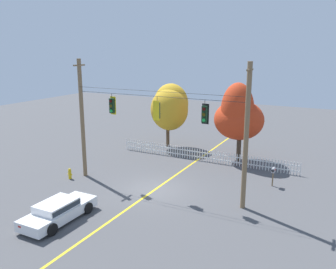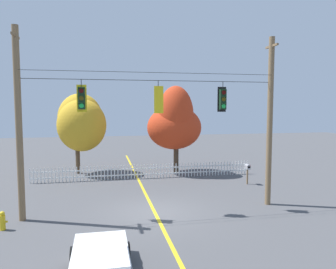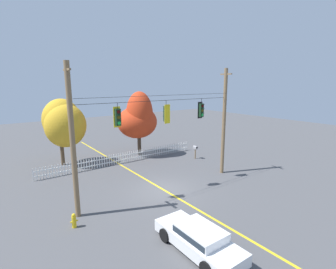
# 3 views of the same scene
# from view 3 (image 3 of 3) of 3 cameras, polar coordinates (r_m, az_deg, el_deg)

# --- Properties ---
(ground) EXTENTS (80.00, 80.00, 0.00)m
(ground) POSITION_cam_3_polar(r_m,az_deg,el_deg) (17.98, -0.94, -12.40)
(ground) COLOR #4C4C4F
(lane_centerline_stripe) EXTENTS (0.16, 36.00, 0.01)m
(lane_centerline_stripe) POSITION_cam_3_polar(r_m,az_deg,el_deg) (17.98, -0.94, -12.39)
(lane_centerline_stripe) COLOR gold
(lane_centerline_stripe) RESTS_ON ground
(signal_support_span) EXTENTS (12.04, 1.10, 8.41)m
(signal_support_span) POSITION_cam_3_polar(r_m,az_deg,el_deg) (16.70, -0.99, 1.14)
(signal_support_span) COLOR brown
(signal_support_span) RESTS_ON ground
(traffic_signal_southbound_primary) EXTENTS (0.43, 0.38, 1.44)m
(traffic_signal_southbound_primary) POSITION_cam_3_polar(r_m,az_deg,el_deg) (14.93, -11.26, 3.87)
(traffic_signal_southbound_primary) COLOR black
(traffic_signal_northbound_primary) EXTENTS (0.43, 0.38, 1.51)m
(traffic_signal_northbound_primary) POSITION_cam_3_polar(r_m,az_deg,el_deg) (16.66, -0.41, 4.70)
(traffic_signal_northbound_primary) COLOR black
(traffic_signal_northbound_secondary) EXTENTS (0.43, 0.38, 1.45)m
(traffic_signal_northbound_secondary) POSITION_cam_3_polar(r_m,az_deg,el_deg) (18.68, 7.48, 5.46)
(traffic_signal_northbound_secondary) COLOR black
(white_picket_fence) EXTENTS (15.22, 0.06, 0.99)m
(white_picket_fence) POSITION_cam_3_polar(r_m,az_deg,el_deg) (23.89, -9.85, -5.15)
(white_picket_fence) COLOR white
(white_picket_fence) RESTS_ON ground
(autumn_maple_near_fence) EXTENTS (3.54, 3.61, 5.96)m
(autumn_maple_near_fence) POSITION_cam_3_polar(r_m,az_deg,el_deg) (24.09, -22.43, 2.42)
(autumn_maple_near_fence) COLOR brown
(autumn_maple_near_fence) RESTS_ON ground
(autumn_maple_mid) EXTENTS (4.07, 3.69, 6.49)m
(autumn_maple_mid) POSITION_cam_3_polar(r_m,az_deg,el_deg) (25.47, -6.73, 3.48)
(autumn_maple_mid) COLOR #473828
(autumn_maple_mid) RESTS_ON ground
(parked_car) EXTENTS (1.86, 4.44, 1.15)m
(parked_car) POSITION_cam_3_polar(r_m,az_deg,el_deg) (12.11, 6.94, -22.17)
(parked_car) COLOR white
(parked_car) RESTS_ON ground
(fire_hydrant) EXTENTS (0.38, 0.22, 0.78)m
(fire_hydrant) POSITION_cam_3_polar(r_m,az_deg,el_deg) (14.52, -20.44, -17.73)
(fire_hydrant) COLOR gold
(fire_hydrant) RESTS_ON ground
(roadside_mailbox) EXTENTS (0.25, 0.44, 1.30)m
(roadside_mailbox) POSITION_cam_3_polar(r_m,az_deg,el_deg) (24.76, 6.18, -3.10)
(roadside_mailbox) COLOR brown
(roadside_mailbox) RESTS_ON ground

